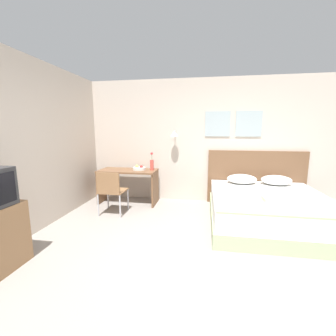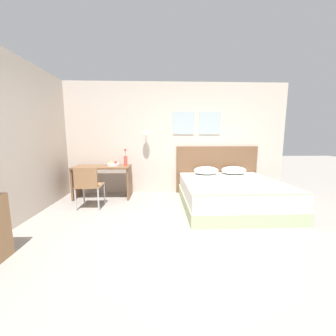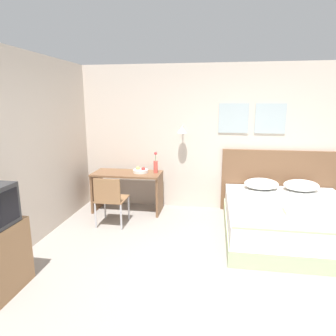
% 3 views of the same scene
% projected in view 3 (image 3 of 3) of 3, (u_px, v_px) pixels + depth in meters
% --- Properties ---
extents(ground_plane, '(24.00, 24.00, 0.00)m').
position_uv_depth(ground_plane, '(206.00, 289.00, 3.25)').
color(ground_plane, gray).
extents(wall_back, '(5.69, 0.31, 2.65)m').
position_uv_depth(wall_back, '(213.00, 138.00, 5.48)').
color(wall_back, beige).
rests_on(wall_back, ground_plane).
extents(bed, '(1.87, 2.06, 0.51)m').
position_uv_depth(bed, '(290.00, 221.00, 4.45)').
color(bed, '#B2C693').
rests_on(bed, ground_plane).
extents(headboard, '(1.99, 0.06, 1.15)m').
position_uv_depth(headboard, '(277.00, 182.00, 5.40)').
color(headboard, brown).
rests_on(headboard, ground_plane).
extents(pillow_left, '(0.57, 0.43, 0.18)m').
position_uv_depth(pillow_left, '(261.00, 184.00, 5.16)').
color(pillow_left, white).
rests_on(pillow_left, bed).
extents(pillow_right, '(0.57, 0.43, 0.18)m').
position_uv_depth(pillow_right, '(301.00, 185.00, 5.06)').
color(pillow_right, white).
rests_on(pillow_right, bed).
extents(throw_blanket, '(1.82, 0.83, 0.02)m').
position_uv_depth(throw_blanket, '(303.00, 219.00, 3.82)').
color(throw_blanket, '#B2C693').
rests_on(throw_blanket, bed).
extents(folded_towel_near_foot, '(0.28, 0.27, 0.06)m').
position_uv_depth(folded_towel_near_foot, '(295.00, 212.00, 3.95)').
color(folded_towel_near_foot, white).
rests_on(folded_towel_near_foot, throw_blanket).
extents(desk, '(1.23, 0.59, 0.73)m').
position_uv_depth(desk, '(128.00, 184.00, 5.47)').
color(desk, brown).
rests_on(desk, ground_plane).
extents(desk_chair, '(0.46, 0.46, 0.83)m').
position_uv_depth(desk_chair, '(110.00, 197.00, 4.78)').
color(desk_chair, '#8E6642').
rests_on(desk_chair, ground_plane).
extents(fruit_bowl, '(0.27, 0.27, 0.11)m').
position_uv_depth(fruit_bowl, '(141.00, 171.00, 5.42)').
color(fruit_bowl, silver).
rests_on(fruit_bowl, desk).
extents(flower_vase, '(0.08, 0.08, 0.38)m').
position_uv_depth(flower_vase, '(156.00, 165.00, 5.38)').
color(flower_vase, '#D14C42').
rests_on(flower_vase, desk).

